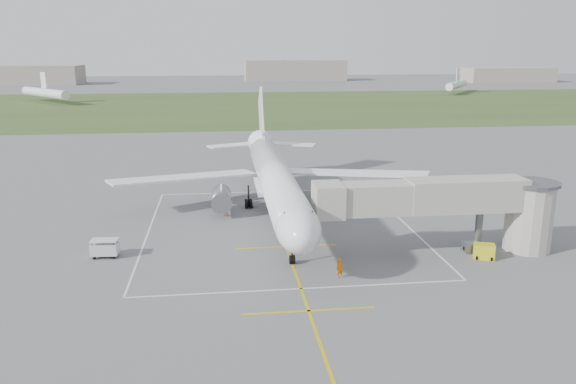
{
  "coord_description": "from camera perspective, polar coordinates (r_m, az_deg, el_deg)",
  "views": [
    {
      "loc": [
        -6.18,
        -61.64,
        18.91
      ],
      "look_at": [
        0.9,
        -4.0,
        4.0
      ],
      "focal_mm": 35.0,
      "sensor_mm": 36.0,
      "label": 1
    }
  ],
  "objects": [
    {
      "name": "jet_bridge",
      "position": [
        54.75,
        16.85,
        -1.23
      ],
      "size": [
        23.4,
        5.0,
        7.2
      ],
      "color": "gray",
      "rests_on": "ground"
    },
    {
      "name": "apron_markings",
      "position": [
        59.26,
        -0.66,
        -4.2
      ],
      "size": [
        28.2,
        60.0,
        0.01
      ],
      "color": "gold",
      "rests_on": "ground"
    },
    {
      "name": "airliner",
      "position": [
        64.36,
        -1.32,
        1.36
      ],
      "size": [
        38.93,
        46.75,
        13.52
      ],
      "color": "white",
      "rests_on": "ground"
    },
    {
      "name": "distant_hangars",
      "position": [
        327.27,
        -8.94,
        11.83
      ],
      "size": [
        345.0,
        49.0,
        12.0
      ],
      "color": "gray",
      "rests_on": "ground"
    },
    {
      "name": "gpu_unit",
      "position": [
        55.22,
        19.29,
        -5.72
      ],
      "size": [
        2.15,
        1.82,
        1.38
      ],
      "rotation": [
        0.0,
        0.0,
        -0.37
      ],
      "color": "yellow",
      "rests_on": "ground"
    },
    {
      "name": "ground",
      "position": [
        64.77,
        -1.23,
        -2.58
      ],
      "size": [
        700.0,
        700.0,
        0.0
      ],
      "primitive_type": "plane",
      "color": "#5E5F61",
      "rests_on": "ground"
    },
    {
      "name": "baggage_cart",
      "position": [
        55.14,
        -18.11,
        -5.45
      ],
      "size": [
        2.52,
        1.6,
        1.7
      ],
      "rotation": [
        0.0,
        0.0,
        -0.06
      ],
      "color": "silver",
      "rests_on": "ground"
    },
    {
      "name": "grass_strip",
      "position": [
        192.67,
        -5.19,
        8.71
      ],
      "size": [
        700.0,
        120.0,
        0.02
      ],
      "primitive_type": "cube",
      "color": "#354B21",
      "rests_on": "ground"
    },
    {
      "name": "ramp_worker_nose",
      "position": [
        48.05,
        5.29,
        -7.73
      ],
      "size": [
        0.65,
        0.44,
        1.73
      ],
      "primitive_type": "imported",
      "rotation": [
        0.0,
        0.0,
        0.05
      ],
      "color": "#DD6506",
      "rests_on": "ground"
    },
    {
      "name": "distant_aircraft",
      "position": [
        224.79,
        -1.68,
        10.49
      ],
      "size": [
        185.67,
        53.7,
        8.85
      ],
      "color": "white",
      "rests_on": "ground"
    },
    {
      "name": "ramp_worker_wing",
      "position": [
        65.5,
        -6.33,
        -1.66
      ],
      "size": [
        1.08,
        1.02,
        1.77
      ],
      "primitive_type": "imported",
      "rotation": [
        0.0,
        0.0,
        2.6
      ],
      "color": "#DD5F06",
      "rests_on": "ground"
    }
  ]
}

